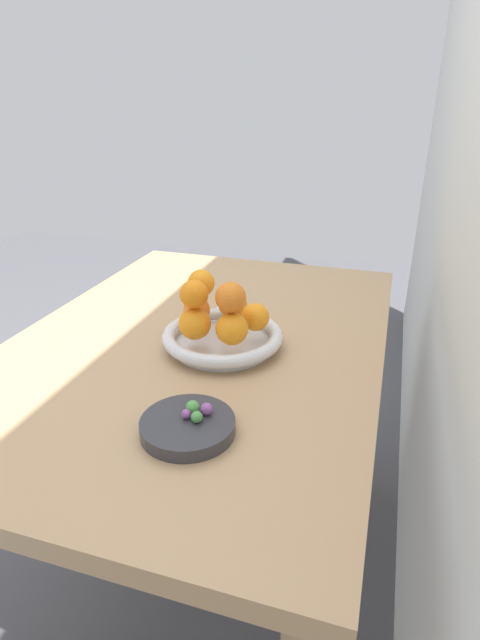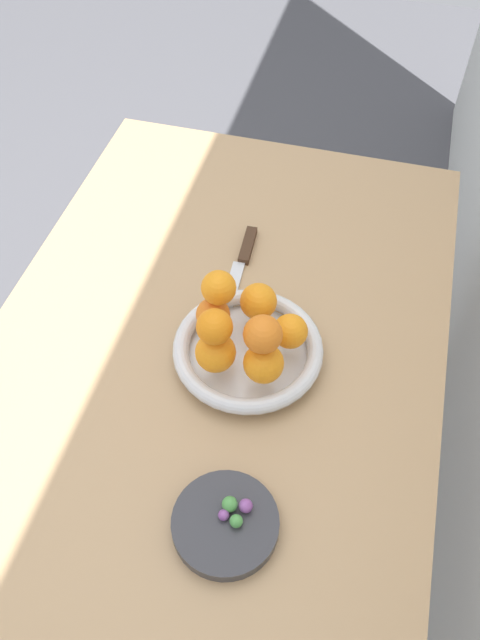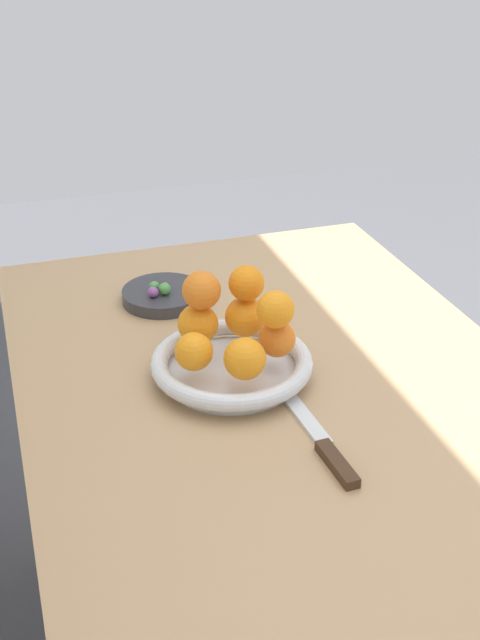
{
  "view_description": "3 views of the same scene",
  "coord_description": "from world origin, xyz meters",
  "views": [
    {
      "loc": [
        0.88,
        0.36,
        1.21
      ],
      "look_at": [
        0.03,
        0.1,
        0.81
      ],
      "focal_mm": 28.0,
      "sensor_mm": 36.0,
      "label": 1
    },
    {
      "loc": [
        0.6,
        0.2,
        1.58
      ],
      "look_at": [
        0.06,
        0.06,
        0.87
      ],
      "focal_mm": 35.0,
      "sensor_mm": 36.0,
      "label": 2
    },
    {
      "loc": [
        -0.94,
        0.36,
        1.39
      ],
      "look_at": [
        0.04,
        0.05,
        0.83
      ],
      "focal_mm": 45.0,
      "sensor_mm": 36.0,
      "label": 3
    }
  ],
  "objects": [
    {
      "name": "dining_table",
      "position": [
        0.0,
        0.0,
        0.65
      ],
      "size": [
        1.1,
        0.76,
        0.74
      ],
      "color": "tan",
      "rests_on": "ground_plane"
    },
    {
      "name": "fruit_bowl",
      "position": [
        0.03,
        0.06,
        0.76
      ],
      "size": [
        0.24,
        0.24,
        0.04
      ],
      "color": "silver",
      "rests_on": "dining_table"
    },
    {
      "name": "candy_dish",
      "position": [
        0.31,
        0.1,
        0.75
      ],
      "size": [
        0.15,
        0.15,
        0.02
      ],
      "primitive_type": "cylinder",
      "color": "#333338",
      "rests_on": "dining_table"
    },
    {
      "name": "orange_0",
      "position": [
        0.08,
        0.03,
        0.81
      ],
      "size": [
        0.06,
        0.06,
        0.06
      ],
      "primitive_type": "sphere",
      "color": "orange",
      "rests_on": "fruit_bowl"
    },
    {
      "name": "orange_1",
      "position": [
        0.08,
        0.1,
        0.81
      ],
      "size": [
        0.06,
        0.06,
        0.06
      ],
      "primitive_type": "sphere",
      "color": "orange",
      "rests_on": "fruit_bowl"
    },
    {
      "name": "orange_2",
      "position": [
        0.01,
        0.13,
        0.81
      ],
      "size": [
        0.06,
        0.06,
        0.06
      ],
      "primitive_type": "sphere",
      "color": "orange",
      "rests_on": "fruit_bowl"
    },
    {
      "name": "orange_3",
      "position": [
        -0.03,
        0.06,
        0.81
      ],
      "size": [
        0.06,
        0.06,
        0.06
      ],
      "primitive_type": "sphere",
      "color": "orange",
      "rests_on": "fruit_bowl"
    },
    {
      "name": "orange_4",
      "position": [
        0.01,
        0.0,
        0.81
      ],
      "size": [
        0.06,
        0.06,
        0.06
      ],
      "primitive_type": "sphere",
      "color": "orange",
      "rests_on": "fruit_bowl"
    },
    {
      "name": "orange_5",
      "position": [
        0.08,
        0.1,
        0.87
      ],
      "size": [
        0.06,
        0.06,
        0.06
      ],
      "primitive_type": "sphere",
      "color": "orange",
      "rests_on": "orange_1"
    },
    {
      "name": "orange_6",
      "position": [
        0.08,
        0.02,
        0.87
      ],
      "size": [
        0.05,
        0.05,
        0.05
      ],
      "primitive_type": "sphere",
      "color": "orange",
      "rests_on": "orange_0"
    },
    {
      "name": "orange_7",
      "position": [
        0.0,
        0.01,
        0.86
      ],
      "size": [
        0.05,
        0.05,
        0.05
      ],
      "primitive_type": "sphere",
      "color": "orange",
      "rests_on": "orange_4"
    },
    {
      "name": "candy_ball_0",
      "position": [
        0.31,
        0.12,
        0.77
      ],
      "size": [
        0.02,
        0.02,
        0.02
      ],
      "primitive_type": "sphere",
      "color": "#4C9947",
      "rests_on": "candy_dish"
    },
    {
      "name": "candy_ball_1",
      "position": [
        0.29,
        0.13,
        0.77
      ],
      "size": [
        0.02,
        0.02,
        0.02
      ],
      "primitive_type": "sphere",
      "color": "#8C4C99",
      "rests_on": "candy_dish"
    },
    {
      "name": "candy_ball_2",
      "position": [
        0.31,
        0.1,
        0.77
      ],
      "size": [
        0.02,
        0.02,
        0.02
      ],
      "primitive_type": "sphere",
      "color": "#8C4C99",
      "rests_on": "candy_dish"
    },
    {
      "name": "candy_ball_3",
      "position": [
        0.29,
        0.1,
        0.77
      ],
      "size": [
        0.02,
        0.02,
        0.02
      ],
      "primitive_type": "sphere",
      "color": "#4C9947",
      "rests_on": "candy_dish"
    },
    {
      "name": "knife",
      "position": [
        -0.15,
        -0.0,
        0.75
      ],
      "size": [
        0.26,
        0.04,
        0.01
      ],
      "color": "#3F2819",
      "rests_on": "dining_table"
    }
  ]
}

